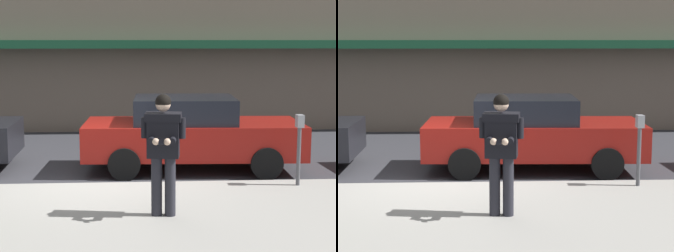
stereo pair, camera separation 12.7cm
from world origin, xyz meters
TOP-DOWN VIEW (x-y plane):
  - ground_plane at (0.00, 0.00)m, footprint 80.00×80.00m
  - sidewalk at (1.00, -2.85)m, footprint 32.00×5.30m
  - curb_paint_line at (1.00, 0.05)m, footprint 28.00×0.12m
  - parked_sedan_mid at (1.90, 1.34)m, footprint 4.57×2.06m
  - man_texting_on_phone at (1.13, -2.22)m, footprint 0.64×0.62m
  - parking_meter at (3.63, -0.60)m, footprint 0.12×0.18m

SIDE VIEW (x-z plane):
  - ground_plane at x=0.00m, z-range 0.00..0.00m
  - curb_paint_line at x=1.00m, z-range 0.00..0.01m
  - sidewalk at x=1.00m, z-range 0.00..0.14m
  - parked_sedan_mid at x=1.90m, z-range 0.02..1.56m
  - parking_meter at x=3.63m, z-range 0.33..1.60m
  - man_texting_on_phone at x=1.13m, z-range 0.35..2.15m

